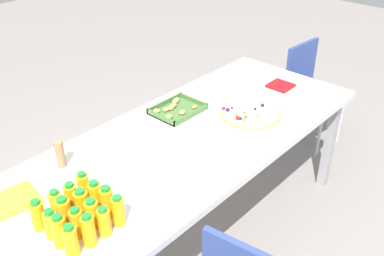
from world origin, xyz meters
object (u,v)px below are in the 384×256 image
(juice_bottle_2, at_px, (104,222))
(snack_tray, at_px, (176,110))
(juice_bottle_10, at_px, (81,204))
(juice_bottle_4, at_px, (60,231))
(juice_bottle_12, at_px, (38,215))
(party_table, at_px, (179,151))
(juice_bottle_0, at_px, (71,241))
(juice_bottle_3, at_px, (118,211))
(paper_folder, at_px, (8,203))
(juice_bottle_11, at_px, (95,197))
(juice_bottle_13, at_px, (56,205))
(juice_bottle_9, at_px, (64,213))
(juice_bottle_15, at_px, (84,187))
(juice_bottle_8, at_px, (51,224))
(chair_end, at_px, (311,86))
(juice_bottle_6, at_px, (92,214))
(juice_bottle_5, at_px, (77,223))
(juice_bottle_14, at_px, (71,197))
(cardboard_tube, at_px, (60,154))
(juice_bottle_7, at_px, (107,202))
(napkin_stack, at_px, (280,86))
(plate_stack, at_px, (166,148))
(fruit_pizza, at_px, (250,113))
(juice_bottle_1, at_px, (89,231))

(juice_bottle_2, xyz_separation_m, snack_tray, (0.94, 0.49, -0.05))
(juice_bottle_10, bearing_deg, snack_tray, 19.92)
(juice_bottle_4, height_order, juice_bottle_12, juice_bottle_4)
(party_table, height_order, juice_bottle_4, juice_bottle_4)
(juice_bottle_0, height_order, juice_bottle_3, same)
(paper_folder, bearing_deg, juice_bottle_3, -62.31)
(juice_bottle_11, height_order, juice_bottle_13, juice_bottle_11)
(juice_bottle_9, relative_size, juice_bottle_15, 1.00)
(juice_bottle_3, bearing_deg, juice_bottle_8, 147.57)
(chair_end, distance_m, juice_bottle_11, 2.27)
(paper_folder, bearing_deg, juice_bottle_6, -67.61)
(juice_bottle_5, bearing_deg, juice_bottle_14, 62.43)
(juice_bottle_5, relative_size, juice_bottle_14, 0.97)
(chair_end, distance_m, cardboard_tube, 2.19)
(juice_bottle_6, distance_m, juice_bottle_8, 0.16)
(juice_bottle_7, height_order, juice_bottle_9, same)
(snack_tray, bearing_deg, napkin_stack, -21.81)
(juice_bottle_6, bearing_deg, juice_bottle_4, 175.79)
(party_table, relative_size, juice_bottle_0, 16.76)
(juice_bottle_5, relative_size, juice_bottle_15, 0.91)
(chair_end, height_order, juice_bottle_10, juice_bottle_10)
(plate_stack, bearing_deg, juice_bottle_6, -163.83)
(fruit_pizza, xyz_separation_m, plate_stack, (-0.60, 0.11, -0.00))
(party_table, distance_m, juice_bottle_0, 0.89)
(juice_bottle_14, bearing_deg, fruit_pizza, -4.17)
(party_table, height_order, fruit_pizza, fruit_pizza)
(juice_bottle_0, relative_size, juice_bottle_6, 1.04)
(party_table, bearing_deg, juice_bottle_8, -173.10)
(juice_bottle_3, bearing_deg, juice_bottle_10, 115.15)
(juice_bottle_1, distance_m, juice_bottle_10, 0.17)
(juice_bottle_9, distance_m, fruit_pizza, 1.28)
(juice_bottle_2, height_order, juice_bottle_11, juice_bottle_11)
(juice_bottle_7, bearing_deg, juice_bottle_3, -92.60)
(juice_bottle_3, height_order, juice_bottle_7, juice_bottle_7)
(party_table, height_order, chair_end, chair_end)
(juice_bottle_3, bearing_deg, juice_bottle_9, 135.82)
(juice_bottle_2, bearing_deg, juice_bottle_4, 151.65)
(juice_bottle_1, bearing_deg, juice_bottle_7, 27.14)
(juice_bottle_6, relative_size, paper_folder, 0.54)
(chair_end, xyz_separation_m, juice_bottle_12, (-2.46, -0.07, 0.32))
(juice_bottle_7, distance_m, juice_bottle_9, 0.18)
(juice_bottle_12, distance_m, paper_folder, 0.25)
(juice_bottle_0, relative_size, juice_bottle_14, 1.03)
(juice_bottle_3, xyz_separation_m, juice_bottle_8, (-0.22, 0.14, -0.01))
(juice_bottle_11, bearing_deg, juice_bottle_0, -147.97)
(chair_end, xyz_separation_m, cardboard_tube, (-2.15, 0.23, 0.33))
(juice_bottle_0, height_order, juice_bottle_1, juice_bottle_1)
(snack_tray, relative_size, napkin_stack, 1.98)
(juice_bottle_15, bearing_deg, fruit_pizza, -4.96)
(juice_bottle_8, distance_m, napkin_stack, 1.80)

